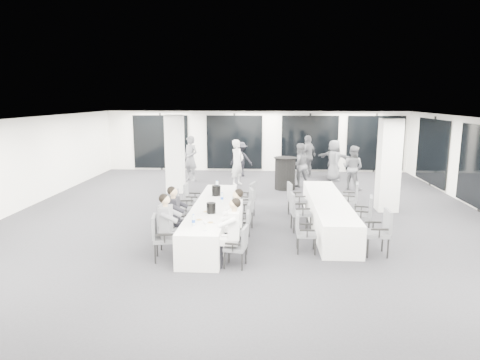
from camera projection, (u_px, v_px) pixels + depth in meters
The scene contains 43 objects.
room at pixel (278, 164), 13.20m from camera, with size 14.04×16.04×2.84m.
column_left at pixel (175, 154), 15.47m from camera, with size 0.60×0.60×2.80m, color silver.
column_right at pixel (389, 165), 12.88m from camera, with size 0.60×0.60×2.80m, color silver.
banquet_table_main at pixel (212, 219), 10.82m from camera, with size 0.90×5.00×0.75m, color silver.
banquet_table_side at pixel (328, 213), 11.41m from camera, with size 0.90×5.00×0.75m, color silver.
cocktail_table at pixel (285, 173), 16.05m from camera, with size 0.87×0.87×1.21m.
chair_main_left_near at pixel (161, 235), 9.01m from camera, with size 0.56×0.60×0.98m.
chair_main_left_second at pixel (169, 223), 9.76m from camera, with size 0.57×0.62×1.03m.
chair_main_left_mid at pixel (176, 216), 10.49m from camera, with size 0.55×0.59×0.95m.
chair_main_left_fourth at pixel (183, 206), 11.35m from camera, with size 0.57×0.61×1.00m.
chair_main_left_far at pixel (191, 198), 12.44m from camera, with size 0.49×0.54×0.95m.
chair_main_right_near at pixel (239, 244), 8.63m from camera, with size 0.50×0.53×0.86m.
chair_main_right_second at pixel (242, 229), 9.50m from camera, with size 0.47×0.53×0.92m.
chair_main_right_mid at pixel (244, 219), 10.31m from camera, with size 0.49×0.54×0.92m.
chair_main_right_fourth at pixel (246, 205), 11.41m from camera, with size 0.59×0.63×1.01m.
chair_main_right_far at pixel (248, 198), 12.23m from camera, with size 0.63×0.66×1.02m.
chair_side_left_near at pixel (303, 230), 9.48m from camera, with size 0.46×0.51×0.88m.
chair_side_left_mid at pixel (298, 209), 11.00m from camera, with size 0.55×0.60×1.00m.
chair_side_left_far at pixel (294, 197), 12.35m from camera, with size 0.57×0.61×0.99m.
chair_side_right_near at pixel (380, 229), 9.29m from camera, with size 0.52×0.58×1.02m.
chair_side_right_mid at pixel (365, 212), 10.77m from camera, with size 0.59×0.62×0.98m.
chair_side_right_far at pixel (352, 197), 12.43m from camera, with size 0.59×0.62×0.98m.
seated_guest_a at pixel (169, 223), 8.96m from camera, with size 0.50×0.38×1.44m.
seated_guest_b at pixel (176, 213), 9.70m from camera, with size 0.50×0.38×1.44m.
seated_guest_c at pixel (231, 228), 8.59m from camera, with size 0.50×0.38×1.44m.
seated_guest_d at pixel (234, 216), 9.45m from camera, with size 0.50×0.38×1.44m.
standing_guest_a at pixel (237, 159), 16.80m from camera, with size 0.74×0.60×2.03m, color white.
standing_guest_b at pixel (299, 162), 16.51m from camera, with size 0.92×0.56×1.91m, color slate.
standing_guest_c at pixel (241, 157), 18.69m from camera, with size 1.11×0.56×1.71m, color black.
standing_guest_d at pixel (308, 154), 18.42m from camera, with size 1.22×0.68×2.07m, color slate.
standing_guest_e at pixel (334, 158), 17.71m from camera, with size 0.92×0.56×1.91m, color slate.
standing_guest_f at pixel (333, 156), 18.52m from camera, with size 1.68×0.65×1.83m, color slate.
standing_guest_g at pixel (191, 155), 17.65m from camera, with size 0.77×0.62×2.12m, color slate.
standing_guest_h at pixel (353, 165), 15.96m from camera, with size 0.90×0.55×1.87m, color slate.
ice_bucket_near at pixel (211, 208), 9.94m from camera, with size 0.22×0.22×0.25m, color black.
ice_bucket_far at pixel (216, 191), 11.73m from camera, with size 0.24×0.24×0.27m, color black.
water_bottle_a at pixel (193, 220), 8.98m from camera, with size 0.07×0.07×0.23m, color silver.
water_bottle_b at pixel (222, 197), 11.04m from camera, with size 0.07×0.07×0.23m, color silver.
water_bottle_c at pixel (217, 185), 12.58m from camera, with size 0.08×0.08×0.24m, color silver.
plate_a at pixel (199, 220), 9.37m from camera, with size 0.19×0.19×0.03m.
plate_b at pixel (210, 223), 9.16m from camera, with size 0.19×0.19×0.03m.
plate_c at pixel (206, 212), 10.05m from camera, with size 0.20×0.20×0.03m.
wine_glass at pixel (205, 223), 8.59m from camera, with size 0.08×0.08×0.22m.
Camera 1 is at (0.52, -11.99, 3.39)m, focal length 32.00 mm.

